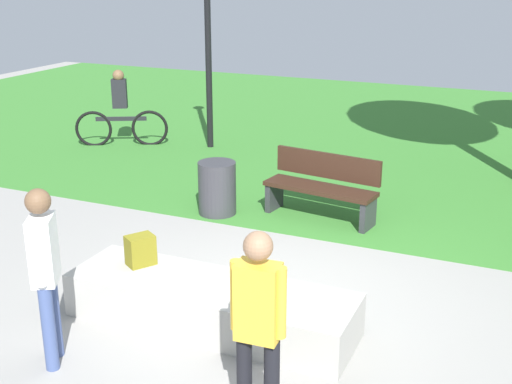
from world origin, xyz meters
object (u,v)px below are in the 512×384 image
skater_watching (258,319)px  lamp_post (208,26)px  backpack_on_ledge (140,250)px  trash_bin (217,188)px  concrete_ledge (210,305)px  skater_performing_trick (45,265)px  park_bench_center_lawn (322,185)px  cyclist_on_bicycle (121,114)px

skater_watching → lamp_post: lamp_post is taller
backpack_on_ledge → trash_bin: size_ratio=0.42×
concrete_ledge → skater_performing_trick: bearing=-130.7°
skater_watching → park_bench_center_lawn: 4.69m
backpack_on_ledge → park_bench_center_lawn: size_ratio=0.19×
skater_performing_trick → cyclist_on_bicycle: size_ratio=1.00×
skater_watching → cyclist_on_bicycle: bearing=131.0°
skater_watching → trash_bin: skater_watching is taller
concrete_ledge → skater_watching: (1.06, -1.26, 0.73)m
park_bench_center_lawn → lamp_post: bearing=139.0°
concrete_ledge → park_bench_center_lawn: (0.05, 3.30, 0.26)m
concrete_ledge → cyclist_on_bicycle: cyclist_on_bicycle is taller
concrete_ledge → trash_bin: size_ratio=3.79×
skater_watching → trash_bin: bearing=120.6°
skater_performing_trick → skater_watching: 2.05m
park_bench_center_lawn → cyclist_on_bicycle: 5.39m
trash_bin → skater_performing_trick: bearing=-84.5°
backpack_on_ledge → skater_performing_trick: (-0.12, -1.27, 0.35)m
lamp_post → skater_performing_trick: bearing=-73.2°
park_bench_center_lawn → trash_bin: size_ratio=2.16×
lamp_post → trash_bin: 4.20m
concrete_ledge → skater_watching: size_ratio=1.76×
skater_watching → cyclist_on_bicycle: skater_watching is taller
skater_performing_trick → concrete_ledge: bearing=49.3°
skater_watching → concrete_ledge: bearing=130.2°
park_bench_center_lawn → lamp_post: lamp_post is taller
park_bench_center_lawn → lamp_post: (-3.23, 2.81, 1.84)m
backpack_on_ledge → cyclist_on_bicycle: cyclist_on_bicycle is taller
backpack_on_ledge → trash_bin: bearing=-137.1°
skater_performing_trick → lamp_post: 7.70m
lamp_post → trash_bin: (1.81, -3.26, -1.93)m
skater_performing_trick → backpack_on_ledge: bearing=84.6°
skater_performing_trick → lamp_post: lamp_post is taller
cyclist_on_bicycle → park_bench_center_lawn: bearing=-24.6°
concrete_ledge → skater_watching: bearing=-49.8°
concrete_ledge → trash_bin: trash_bin is taller
backpack_on_ledge → skater_performing_trick: 1.32m
concrete_ledge → cyclist_on_bicycle: (-4.84, 5.54, 0.41)m
concrete_ledge → lamp_post: size_ratio=0.77×
trash_bin → cyclist_on_bicycle: bearing=142.3°
lamp_post → trash_bin: size_ratio=4.91×
skater_performing_trick → cyclist_on_bicycle: skater_performing_trick is taller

